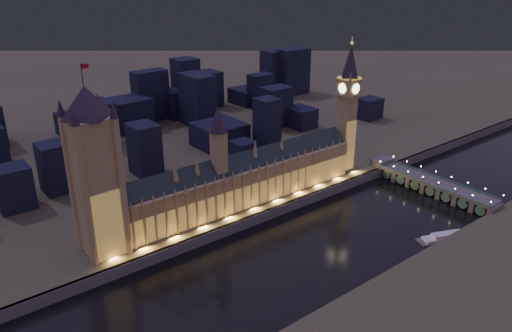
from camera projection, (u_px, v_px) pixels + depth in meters
ground_plane at (301, 245)px, 334.17m from camera, size 2000.00×2000.00×0.00m
north_bank at (51, 91)px, 709.73m from camera, size 2000.00×960.00×8.00m
embankment_wall at (263, 217)px, 362.37m from camera, size 2000.00×2.50×8.00m
palace_of_westminster at (242, 180)px, 366.99m from camera, size 202.00×22.40×78.00m
victoria_tower at (94, 165)px, 290.88m from camera, size 31.68×31.68×116.92m
elizabeth_tower at (348, 98)px, 413.81m from camera, size 18.00×18.00×112.44m
westminster_bridge at (429, 184)px, 409.39m from camera, size 19.15×113.00×15.90m
river_boat at (447, 237)px, 340.85m from camera, size 43.63×26.18×4.50m
city_backdrop at (167, 111)px, 522.06m from camera, size 471.89×215.63×72.31m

